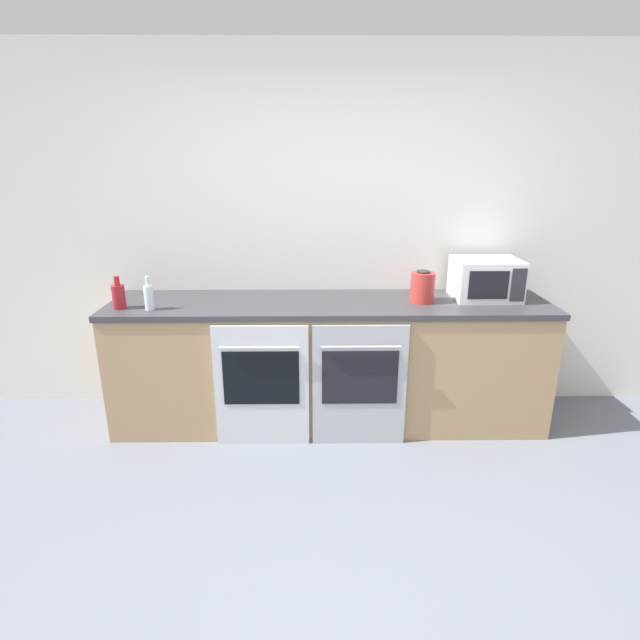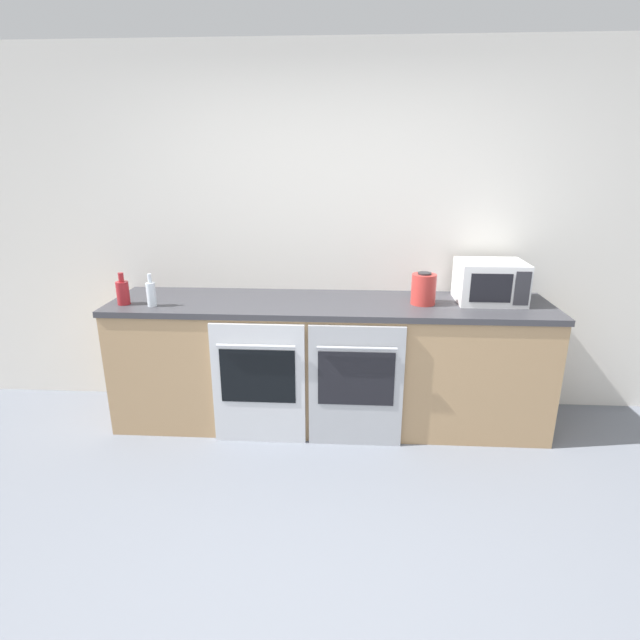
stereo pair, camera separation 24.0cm
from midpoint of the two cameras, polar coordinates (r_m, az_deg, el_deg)
ground_plane at (r=2.49m, az=2.33°, el=-29.72°), size 16.00×16.00×0.00m
wall_back at (r=3.70m, az=3.25°, el=9.55°), size 10.00×0.06×2.60m
counter_back at (r=3.59m, az=2.97°, el=-4.83°), size 3.02×0.68×0.90m
oven_left at (r=3.32m, az=-4.98°, el=-7.29°), size 0.62×0.06×0.84m
oven_right at (r=3.29m, az=6.22°, el=-7.56°), size 0.62×0.06×0.84m
microwave at (r=3.63m, az=20.67°, el=4.10°), size 0.44×0.36×0.28m
bottle_clear at (r=3.45m, az=-16.87°, el=2.89°), size 0.06×0.06×0.22m
bottle_red at (r=3.56m, az=-19.84°, el=3.01°), size 0.08×0.08×0.22m
kettle at (r=3.45m, az=13.72°, el=3.45°), size 0.16×0.16×0.22m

